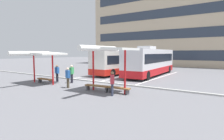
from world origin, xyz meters
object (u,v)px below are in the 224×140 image
object	(u,v)px
waiting_passenger_0	(72,73)
waiting_passenger_3	(112,82)
bench_1	(97,87)
bench_0	(45,80)
waiting_passenger_2	(68,76)
coach_bus_0	(124,62)
waiting_passenger_1	(57,72)
waiting_shelter_0	(40,54)
waiting_shelter_1	(106,50)
bench_2	(119,89)
coach_bus_1	(151,62)

from	to	relation	value
waiting_passenger_0	waiting_passenger_3	xyz separation A→B (m)	(6.22, -2.24, -0.05)
bench_1	waiting_passenger_0	xyz separation A→B (m)	(-4.39, 1.61, 0.66)
bench_0	waiting_passenger_2	xyz separation A→B (m)	(3.57, -0.40, 0.63)
coach_bus_0	waiting_passenger_1	xyz separation A→B (m)	(-1.66, -10.30, -0.62)
waiting_shelter_0	waiting_shelter_1	bearing A→B (deg)	2.88
coach_bus_0	waiting_shelter_0	size ratio (longest dim) A/B	2.70
waiting_shelter_0	waiting_passenger_0	bearing A→B (deg)	46.23
waiting_passenger_1	waiting_passenger_2	distance (m)	3.81
bench_0	coach_bus_0	bearing A→B (deg)	81.07
waiting_passenger_1	waiting_passenger_3	world-z (taller)	waiting_passenger_1
waiting_passenger_3	bench_2	bearing A→B (deg)	91.85
waiting_passenger_0	waiting_passenger_2	distance (m)	2.55
coach_bus_0	bench_1	xyz separation A→B (m)	(4.51, -11.64, -1.26)
coach_bus_1	waiting_passenger_0	size ratio (longest dim) A/B	7.12
coach_bus_1	waiting_shelter_1	xyz separation A→B (m)	(1.42, -11.62, 1.41)
bench_2	waiting_passenger_1	size ratio (longest dim) A/B	1.04
coach_bus_0	waiting_passenger_1	distance (m)	10.45
coach_bus_0	bench_1	size ratio (longest dim) A/B	6.04
coach_bus_0	waiting_passenger_1	world-z (taller)	coach_bus_0
bench_2	waiting_passenger_2	size ratio (longest dim) A/B	1.05
coach_bus_1	waiting_passenger_1	size ratio (longest dim) A/B	7.28
coach_bus_0	waiting_passenger_0	world-z (taller)	coach_bus_0
waiting_passenger_2	waiting_shelter_1	bearing A→B (deg)	4.79
waiting_passenger_2	waiting_passenger_1	bearing A→B (deg)	153.46
waiting_shelter_1	bench_2	xyz separation A→B (m)	(0.90, 0.25, -2.77)
bench_2	coach_bus_1	bearing A→B (deg)	101.54
bench_2	waiting_passenger_0	world-z (taller)	waiting_passenger_0
waiting_shelter_0	waiting_passenger_1	distance (m)	2.52
bench_1	waiting_passenger_2	bearing A→B (deg)	-172.52
bench_1	waiting_passenger_2	distance (m)	2.86
coach_bus_0	waiting_shelter_1	size ratio (longest dim) A/B	2.88
waiting_shelter_0	waiting_passenger_3	bearing A→B (deg)	-1.50
coach_bus_1	waiting_passenger_1	bearing A→B (deg)	-118.92
bench_1	waiting_passenger_3	xyz separation A→B (m)	(1.83, -0.63, 0.61)
bench_0	bench_1	size ratio (longest dim) A/B	0.99
bench_0	bench_1	world-z (taller)	same
coach_bus_1	waiting_shelter_1	world-z (taller)	coach_bus_1
bench_1	waiting_passenger_0	size ratio (longest dim) A/B	1.17
waiting_passenger_1	waiting_passenger_2	bearing A→B (deg)	-26.54
waiting_shelter_1	waiting_passenger_0	world-z (taller)	waiting_shelter_1
bench_1	waiting_passenger_2	xyz separation A→B (m)	(-2.77, -0.36, 0.63)
waiting_shelter_1	waiting_passenger_0	xyz separation A→B (m)	(-5.29, 1.66, -2.11)
coach_bus_0	coach_bus_1	world-z (taller)	coach_bus_1
waiting_passenger_0	bench_1	bearing A→B (deg)	-20.10
waiting_shelter_0	bench_2	distance (m)	8.51
waiting_shelter_0	bench_1	distance (m)	6.80
bench_1	waiting_passenger_3	distance (m)	2.03
coach_bus_1	waiting_shelter_0	size ratio (longest dim) A/B	2.73
coach_bus_0	waiting_shelter_1	world-z (taller)	coach_bus_0
coach_bus_1	bench_0	distance (m)	12.99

